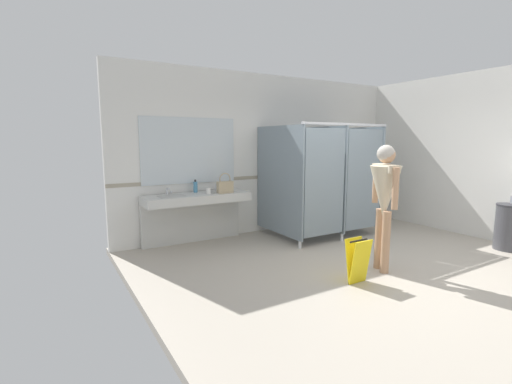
{
  "coord_description": "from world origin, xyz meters",
  "views": [
    {
      "loc": [
        -3.89,
        -3.11,
        1.74
      ],
      "look_at": [
        -1.68,
        0.6,
        1.12
      ],
      "focal_mm": 25.16,
      "sensor_mm": 36.0,
      "label": 1
    }
  ],
  "objects_px": {
    "soap_dispenser": "(195,187)",
    "paper_cup": "(208,191)",
    "handbag": "(225,186)",
    "wet_floor_sign": "(358,260)",
    "trash_bin": "(509,227)",
    "person_standing": "(385,192)"
  },
  "relations": [
    {
      "from": "soap_dispenser",
      "to": "wet_floor_sign",
      "type": "relative_size",
      "value": 0.39
    },
    {
      "from": "wet_floor_sign",
      "to": "person_standing",
      "type": "bearing_deg",
      "value": 13.74
    },
    {
      "from": "handbag",
      "to": "wet_floor_sign",
      "type": "bearing_deg",
      "value": -75.11
    },
    {
      "from": "paper_cup",
      "to": "trash_bin",
      "type": "bearing_deg",
      "value": -33.81
    },
    {
      "from": "person_standing",
      "to": "handbag",
      "type": "bearing_deg",
      "value": 118.93
    },
    {
      "from": "trash_bin",
      "to": "handbag",
      "type": "distance_m",
      "value": 4.61
    },
    {
      "from": "soap_dispenser",
      "to": "wet_floor_sign",
      "type": "xyz_separation_m",
      "value": [
        1.04,
        -2.7,
        -0.68
      ]
    },
    {
      "from": "handbag",
      "to": "paper_cup",
      "type": "bearing_deg",
      "value": 170.0
    },
    {
      "from": "handbag",
      "to": "wet_floor_sign",
      "type": "relative_size",
      "value": 0.61
    },
    {
      "from": "person_standing",
      "to": "paper_cup",
      "type": "bearing_deg",
      "value": 123.57
    },
    {
      "from": "paper_cup",
      "to": "person_standing",
      "type": "bearing_deg",
      "value": -56.43
    },
    {
      "from": "trash_bin",
      "to": "soap_dispenser",
      "type": "distance_m",
      "value": 5.12
    },
    {
      "from": "handbag",
      "to": "soap_dispenser",
      "type": "bearing_deg",
      "value": 142.33
    },
    {
      "from": "soap_dispenser",
      "to": "paper_cup",
      "type": "distance_m",
      "value": 0.29
    },
    {
      "from": "trash_bin",
      "to": "person_standing",
      "type": "relative_size",
      "value": 0.44
    },
    {
      "from": "person_standing",
      "to": "trash_bin",
      "type": "bearing_deg",
      "value": -9.13
    },
    {
      "from": "trash_bin",
      "to": "person_standing",
      "type": "distance_m",
      "value": 2.62
    },
    {
      "from": "soap_dispenser",
      "to": "paper_cup",
      "type": "xyz_separation_m",
      "value": [
        0.12,
        -0.26,
        -0.05
      ]
    },
    {
      "from": "handbag",
      "to": "wet_floor_sign",
      "type": "height_order",
      "value": "handbag"
    },
    {
      "from": "person_standing",
      "to": "paper_cup",
      "type": "xyz_separation_m",
      "value": [
        -1.52,
        2.29,
        -0.15
      ]
    },
    {
      "from": "soap_dispenser",
      "to": "wet_floor_sign",
      "type": "bearing_deg",
      "value": -68.95
    },
    {
      "from": "trash_bin",
      "to": "soap_dispenser",
      "type": "relative_size",
      "value": 3.4
    }
  ]
}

